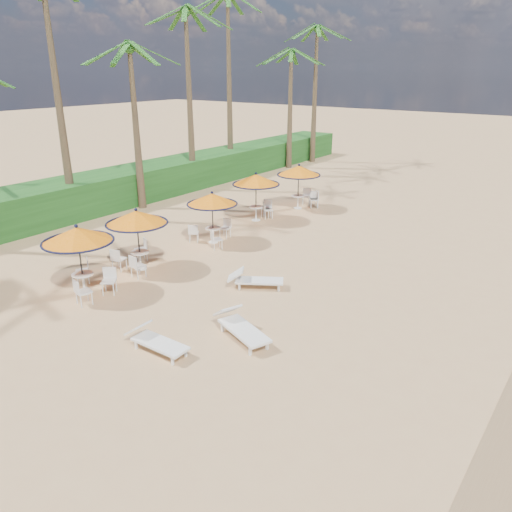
{
  "coord_description": "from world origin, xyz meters",
  "views": [
    {
      "loc": [
        8.87,
        -8.42,
        7.16
      ],
      "look_at": [
        -0.47,
        4.21,
        1.2
      ],
      "focal_mm": 35.0,
      "sensor_mm": 36.0,
      "label": 1
    }
  ],
  "objects_px": {
    "station_3": "(257,184)",
    "station_2": "(212,205)",
    "lounger_near": "(155,340)",
    "station_1": "(136,225)",
    "lounger_far": "(254,279)",
    "station_4": "(301,176)",
    "lounger_mid": "(240,325)",
    "station_0": "(80,243)"
  },
  "relations": [
    {
      "from": "station_1",
      "to": "station_0",
      "type": "bearing_deg",
      "value": -85.64
    },
    {
      "from": "station_0",
      "to": "station_3",
      "type": "bearing_deg",
      "value": 92.39
    },
    {
      "from": "station_1",
      "to": "station_4",
      "type": "relative_size",
      "value": 0.98
    },
    {
      "from": "station_0",
      "to": "lounger_near",
      "type": "relative_size",
      "value": 1.25
    },
    {
      "from": "station_2",
      "to": "station_4",
      "type": "height_order",
      "value": "station_4"
    },
    {
      "from": "lounger_mid",
      "to": "station_0",
      "type": "bearing_deg",
      "value": -151.56
    },
    {
      "from": "station_2",
      "to": "station_3",
      "type": "xyz_separation_m",
      "value": [
        -0.46,
        3.88,
        0.18
      ]
    },
    {
      "from": "station_2",
      "to": "lounger_near",
      "type": "bearing_deg",
      "value": -59.01
    },
    {
      "from": "lounger_near",
      "to": "lounger_far",
      "type": "xyz_separation_m",
      "value": [
        -0.31,
        4.85,
        -0.0
      ]
    },
    {
      "from": "station_3",
      "to": "station_2",
      "type": "bearing_deg",
      "value": -83.21
    },
    {
      "from": "lounger_mid",
      "to": "lounger_far",
      "type": "bearing_deg",
      "value": 141.07
    },
    {
      "from": "station_1",
      "to": "lounger_near",
      "type": "bearing_deg",
      "value": -37.3
    },
    {
      "from": "station_2",
      "to": "station_3",
      "type": "relative_size",
      "value": 0.94
    },
    {
      "from": "station_4",
      "to": "station_1",
      "type": "bearing_deg",
      "value": -91.43
    },
    {
      "from": "station_4",
      "to": "lounger_mid",
      "type": "height_order",
      "value": "station_4"
    },
    {
      "from": "lounger_far",
      "to": "station_0",
      "type": "bearing_deg",
      "value": -171.47
    },
    {
      "from": "station_2",
      "to": "station_3",
      "type": "bearing_deg",
      "value": 96.79
    },
    {
      "from": "station_1",
      "to": "lounger_far",
      "type": "height_order",
      "value": "station_1"
    },
    {
      "from": "lounger_mid",
      "to": "station_1",
      "type": "bearing_deg",
      "value": -174.71
    },
    {
      "from": "lounger_near",
      "to": "station_2",
      "type": "bearing_deg",
      "value": 119.89
    },
    {
      "from": "lounger_far",
      "to": "lounger_mid",
      "type": "bearing_deg",
      "value": -92.12
    },
    {
      "from": "station_3",
      "to": "lounger_near",
      "type": "distance_m",
      "value": 12.66
    },
    {
      "from": "lounger_near",
      "to": "lounger_mid",
      "type": "bearing_deg",
      "value": 53.04
    },
    {
      "from": "station_1",
      "to": "lounger_far",
      "type": "distance_m",
      "value": 4.87
    },
    {
      "from": "station_1",
      "to": "station_4",
      "type": "height_order",
      "value": "station_4"
    },
    {
      "from": "station_2",
      "to": "lounger_far",
      "type": "relative_size",
      "value": 1.18
    },
    {
      "from": "station_0",
      "to": "station_3",
      "type": "height_order",
      "value": "station_0"
    },
    {
      "from": "lounger_mid",
      "to": "lounger_far",
      "type": "distance_m",
      "value": 3.38
    },
    {
      "from": "station_3",
      "to": "lounger_far",
      "type": "bearing_deg",
      "value": -54.56
    },
    {
      "from": "station_4",
      "to": "lounger_far",
      "type": "height_order",
      "value": "station_4"
    },
    {
      "from": "station_0",
      "to": "lounger_mid",
      "type": "bearing_deg",
      "value": 7.52
    },
    {
      "from": "station_0",
      "to": "lounger_near",
      "type": "xyz_separation_m",
      "value": [
        4.61,
        -1.13,
        -1.45
      ]
    },
    {
      "from": "station_0",
      "to": "station_3",
      "type": "relative_size",
      "value": 1.0
    },
    {
      "from": "station_1",
      "to": "lounger_far",
      "type": "bearing_deg",
      "value": 14.82
    },
    {
      "from": "station_3",
      "to": "station_4",
      "type": "height_order",
      "value": "station_3"
    },
    {
      "from": "station_0",
      "to": "station_2",
      "type": "bearing_deg",
      "value": 89.75
    },
    {
      "from": "station_2",
      "to": "lounger_mid",
      "type": "height_order",
      "value": "station_2"
    },
    {
      "from": "station_1",
      "to": "station_2",
      "type": "bearing_deg",
      "value": 86.82
    },
    {
      "from": "station_3",
      "to": "lounger_mid",
      "type": "relative_size",
      "value": 1.08
    },
    {
      "from": "station_0",
      "to": "lounger_far",
      "type": "bearing_deg",
      "value": 40.8
    },
    {
      "from": "station_2",
      "to": "station_3",
      "type": "height_order",
      "value": "station_3"
    },
    {
      "from": "station_4",
      "to": "lounger_near",
      "type": "height_order",
      "value": "station_4"
    }
  ]
}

